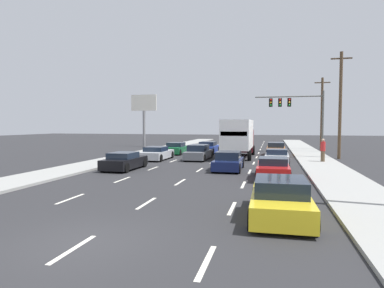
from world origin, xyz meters
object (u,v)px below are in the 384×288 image
car_white (277,157)px  utility_pole_mid (340,104)px  box_truck (239,136)px  car_orange (276,149)px  car_gray (199,153)px  car_yellow (280,200)px  car_black (124,161)px  car_blue (208,148)px  car_silver (157,154)px  car_navy (228,162)px  car_green (176,149)px  car_red (273,169)px  pedestrian_near_corner (323,150)px  traffic_signal_mast (291,106)px  utility_pole_far (322,113)px  roadside_billboard (144,110)px

car_white → utility_pole_mid: 8.79m
box_truck → car_orange: bearing=43.2°
car_gray → car_yellow: car_gray is taller
car_black → car_blue: (3.27, 13.82, 0.03)m
car_silver → car_navy: car_navy is taller
car_black → utility_pole_mid: utility_pole_mid is taller
car_green → car_navy: car_navy is taller
car_orange → car_red: size_ratio=1.00×
car_black → pedestrian_near_corner: 15.73m
utility_pole_mid → pedestrian_near_corner: 5.87m
car_gray → traffic_signal_mast: traffic_signal_mast is taller
box_truck → pedestrian_near_corner: size_ratio=4.73×
car_red → utility_pole_far: utility_pole_far is taller
car_silver → car_yellow: bearing=-58.2°
car_yellow → utility_pole_mid: (5.64, 21.06, 4.34)m
car_orange → car_yellow: 23.19m
car_red → car_yellow: car_yellow is taller
car_orange → pedestrian_near_corner: size_ratio=2.27×
car_gray → box_truck: box_truck is taller
car_gray → roadside_billboard: (-11.19, 15.12, 4.53)m
box_truck → utility_pole_mid: (8.98, 1.10, 2.91)m
traffic_signal_mast → car_white: bearing=-97.9°
car_white → car_red: bearing=-92.4°
car_green → car_red: 17.44m
car_orange → car_silver: bearing=-147.2°
car_silver → box_truck: box_truck is taller
car_orange → traffic_signal_mast: traffic_signal_mast is taller
car_black → car_yellow: (10.25, -9.86, 0.04)m
box_truck → car_orange: box_truck is taller
roadside_billboard → traffic_signal_mast: bearing=-13.8°
box_truck → pedestrian_near_corner: (7.04, -2.85, -0.98)m
traffic_signal_mast → box_truck: bearing=-122.9°
car_navy → utility_pole_mid: utility_pole_mid is taller
car_orange → car_white: (-0.00, -7.32, -0.08)m
car_silver → utility_pole_far: bearing=44.1°
utility_pole_far → box_truck: bearing=-126.9°
utility_pole_mid → utility_pole_far: bearing=90.6°
car_silver → car_orange: size_ratio=1.05×
car_black → utility_pole_mid: size_ratio=0.43×
car_black → car_red: bearing=-8.9°
box_truck → car_black: bearing=-124.4°
car_gray → traffic_signal_mast: size_ratio=0.63×
car_black → utility_pole_far: (15.79, 21.94, 3.96)m
car_black → traffic_signal_mast: 22.11m
car_black → roadside_billboard: bearing=108.4°
car_black → utility_pole_mid: 19.93m
car_navy → pedestrian_near_corner: bearing=40.5°
car_blue → box_truck: (3.64, -3.72, 1.44)m
car_black → car_yellow: bearing=-43.9°
car_blue → box_truck: box_truck is taller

